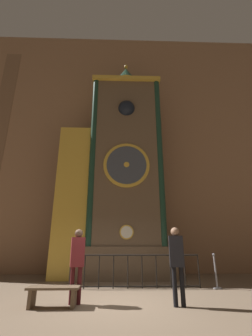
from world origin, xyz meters
TOP-DOWN VIEW (x-y plane):
  - ground_plane at (0.00, 0.00)m, footprint 28.00×28.00m
  - cathedral_back_wall at (-0.09, 5.37)m, footprint 24.00×0.32m
  - clock_tower at (-0.01, 3.84)m, footprint 5.05×1.84m
  - railing_fence at (0.67, 1.83)m, footprint 4.29×0.05m
  - visitor_near at (-0.93, -0.06)m, footprint 0.38×0.30m
  - visitor_far at (1.56, -0.34)m, footprint 0.37×0.27m
  - stanchion_post at (3.32, 1.71)m, footprint 0.28×0.28m
  - visitor_bench at (-1.39, -0.32)m, footprint 1.20×0.40m

SIDE VIEW (x-z plane):
  - ground_plane at x=0.00m, z-range 0.00..0.00m
  - visitor_bench at x=-1.39m, z-range 0.09..0.53m
  - stanchion_post at x=3.32m, z-range -0.18..0.89m
  - railing_fence at x=0.67m, z-range 0.05..1.08m
  - visitor_near at x=-0.93m, z-range 0.18..1.93m
  - visitor_far at x=1.56m, z-range 0.19..1.98m
  - clock_tower at x=-0.01m, z-range -0.88..9.93m
  - cathedral_back_wall at x=-0.09m, z-range -0.01..14.13m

